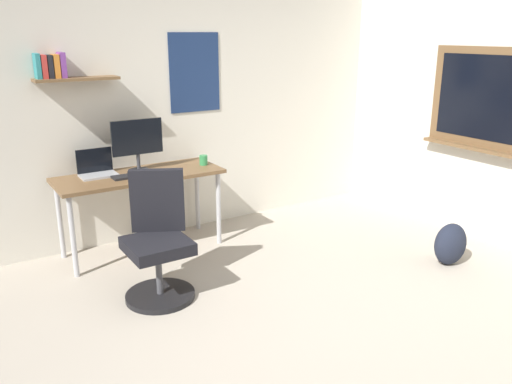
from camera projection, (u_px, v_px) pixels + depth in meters
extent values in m
plane|color=#ADA393|center=(327.00, 345.00, 3.35)|extent=(5.20, 5.20, 0.00)
cube|color=silver|center=(166.00, 100.00, 4.95)|extent=(5.00, 0.10, 2.60)
cube|color=brown|center=(77.00, 79.00, 4.32)|extent=(0.68, 0.20, 0.02)
cube|color=navy|center=(195.00, 73.00, 4.97)|extent=(0.52, 0.01, 0.74)
cube|color=teal|center=(37.00, 66.00, 4.16)|extent=(0.04, 0.14, 0.20)
cube|color=#C63833|center=(43.00, 67.00, 4.18)|extent=(0.04, 0.14, 0.19)
cube|color=black|center=(49.00, 67.00, 4.21)|extent=(0.04, 0.14, 0.19)
cube|color=orange|center=(56.00, 66.00, 4.23)|extent=(0.04, 0.14, 0.19)
cube|color=#7A3D99|center=(62.00, 65.00, 4.26)|extent=(0.04, 0.14, 0.20)
cube|color=brown|center=(484.00, 97.00, 4.76)|extent=(0.04, 1.10, 0.90)
cube|color=black|center=(483.00, 98.00, 4.75)|extent=(0.01, 0.94, 0.76)
cube|color=brown|center=(475.00, 148.00, 4.87)|extent=(0.12, 1.10, 0.03)
cube|color=brown|center=(139.00, 175.00, 4.60)|extent=(1.45, 0.57, 0.03)
cylinder|color=#B7B7BC|center=(73.00, 237.00, 4.19)|extent=(0.04, 0.04, 0.69)
cylinder|color=#B7B7BC|center=(219.00, 208.00, 4.87)|extent=(0.04, 0.04, 0.69)
cylinder|color=#B7B7BC|center=(60.00, 221.00, 4.55)|extent=(0.04, 0.04, 0.69)
cylinder|color=#B7B7BC|center=(197.00, 196.00, 5.23)|extent=(0.04, 0.04, 0.69)
cylinder|color=black|center=(160.00, 295.00, 3.94)|extent=(0.52, 0.52, 0.04)
cylinder|color=#4C4C51|center=(159.00, 273.00, 3.88)|extent=(0.05, 0.05, 0.34)
cube|color=black|center=(157.00, 246.00, 3.82)|extent=(0.44, 0.44, 0.09)
cube|color=black|center=(157.00, 200.00, 3.92)|extent=(0.39, 0.24, 0.48)
cube|color=#ADAFB5|center=(99.00, 175.00, 4.51)|extent=(0.31, 0.21, 0.02)
cube|color=black|center=(94.00, 160.00, 4.55)|extent=(0.31, 0.01, 0.21)
cylinder|color=#38383D|center=(139.00, 170.00, 4.69)|extent=(0.17, 0.17, 0.01)
cylinder|color=#38383D|center=(138.00, 162.00, 4.67)|extent=(0.03, 0.03, 0.14)
cube|color=black|center=(137.00, 137.00, 4.60)|extent=(0.46, 0.02, 0.31)
cube|color=black|center=(134.00, 175.00, 4.50)|extent=(0.37, 0.13, 0.02)
ellipsoid|color=#262628|center=(164.00, 170.00, 4.64)|extent=(0.10, 0.06, 0.03)
cylinder|color=#338C4C|center=(203.00, 160.00, 4.89)|extent=(0.08, 0.08, 0.09)
ellipsoid|color=#1E2333|center=(450.00, 244.00, 4.47)|extent=(0.32, 0.22, 0.37)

